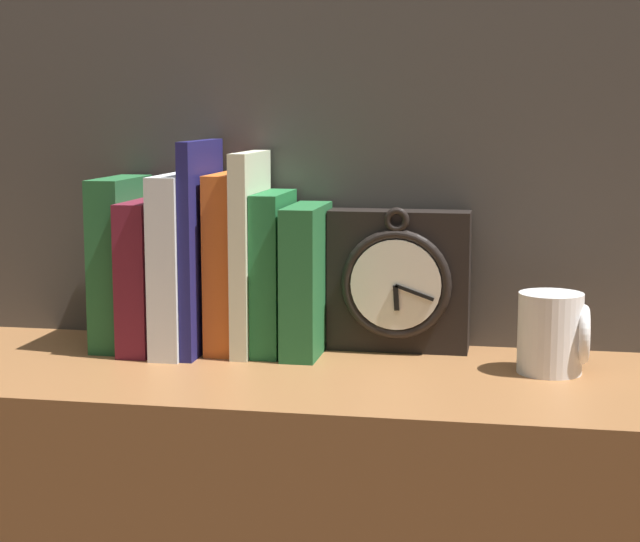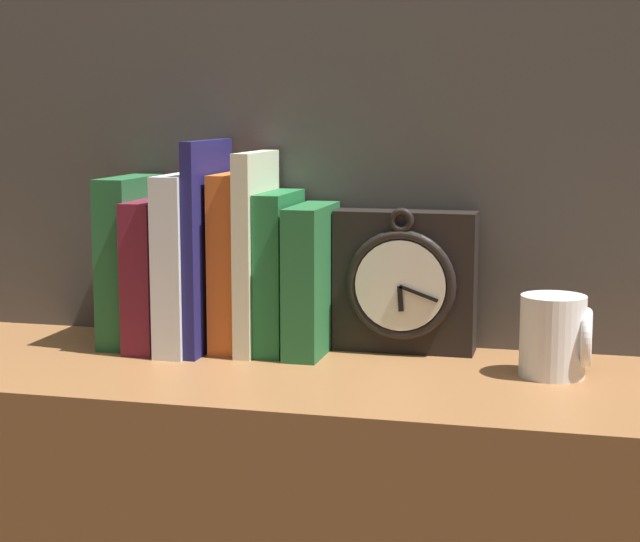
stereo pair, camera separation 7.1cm
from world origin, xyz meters
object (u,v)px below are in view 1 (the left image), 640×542
object	(u,v)px
book_slot4_orange	(228,262)
book_slot7_green	(306,280)
book_slot0_green	(121,262)
book_slot2_white	(181,263)
book_slot3_navy	(202,247)
book_slot6_green	(274,272)
clock	(398,281)
book_slot1_maroon	(149,274)
mug	(554,333)
book_slot5_cream	(251,252)

from	to	relation	value
book_slot4_orange	book_slot7_green	world-z (taller)	book_slot4_orange
book_slot0_green	book_slot4_orange	size ratio (longest dim) A/B	0.97
book_slot2_white	book_slot3_navy	size ratio (longest dim) A/B	0.84
book_slot6_green	clock	bearing A→B (deg)	11.44
book_slot1_maroon	mug	bearing A→B (deg)	-4.60
book_slot0_green	book_slot2_white	bearing A→B (deg)	-8.05
book_slot2_white	mug	xyz separation A→B (m)	(0.44, -0.04, -0.06)
book_slot7_green	mug	distance (m)	0.30
book_slot1_maroon	mug	distance (m)	0.49
clock	book_slot1_maroon	distance (m)	0.30
book_slot6_green	book_slot4_orange	bearing A→B (deg)	178.66
book_slot5_cream	book_slot0_green	bearing A→B (deg)	-179.95
book_slot2_white	book_slot4_orange	world-z (taller)	same
clock	book_slot1_maroon	xyz separation A→B (m)	(-0.30, -0.04, 0.01)
book_slot2_white	book_slot3_navy	world-z (taller)	book_slot3_navy
book_slot0_green	book_slot5_cream	xyz separation A→B (m)	(0.17, 0.00, 0.02)
book_slot4_orange	book_slot6_green	size ratio (longest dim) A/B	1.11
book_slot6_green	book_slot7_green	size ratio (longest dim) A/B	1.08
book_slot0_green	book_slot7_green	size ratio (longest dim) A/B	1.17
book_slot0_green	book_slot5_cream	world-z (taller)	book_slot5_cream
book_slot0_green	mug	xyz separation A→B (m)	(0.52, -0.05, -0.06)
book_slot1_maroon	book_slot3_navy	world-z (taller)	book_slot3_navy
clock	book_slot6_green	world-z (taller)	book_slot6_green
book_slot6_green	mug	bearing A→B (deg)	-8.78
book_slot1_maroon	book_slot7_green	distance (m)	0.20
book_slot4_orange	book_slot6_green	bearing A→B (deg)	-1.34
book_slot0_green	book_slot3_navy	xyz separation A→B (m)	(0.11, -0.01, 0.02)
book_slot0_green	book_slot6_green	distance (m)	0.19
book_slot0_green	book_slot3_navy	distance (m)	0.11
clock	book_slot5_cream	distance (m)	0.18
book_slot4_orange	mug	xyz separation A→B (m)	(0.39, -0.05, -0.06)
clock	book_slot4_orange	distance (m)	0.21
book_slot1_maroon	book_slot7_green	world-z (taller)	book_slot1_maroon
book_slot3_navy	book_slot5_cream	xyz separation A→B (m)	(0.06, 0.01, -0.01)
book_slot0_green	clock	bearing A→B (deg)	5.74
book_slot3_navy	book_slot7_green	xyz separation A→B (m)	(0.13, 0.01, -0.04)
book_slot3_navy	book_slot6_green	distance (m)	0.09
book_slot5_cream	book_slot6_green	size ratio (longest dim) A/B	1.25
book_slot5_cream	book_slot2_white	bearing A→B (deg)	-172.15
clock	book_slot4_orange	world-z (taller)	book_slot4_orange
book_slot0_green	book_slot5_cream	bearing A→B (deg)	0.05
book_slot7_green	book_slot5_cream	bearing A→B (deg)	179.60
clock	book_slot6_green	xyz separation A→B (m)	(-0.15, -0.03, 0.01)
book_slot4_orange	book_slot2_white	bearing A→B (deg)	-162.66
book_slot6_green	mug	distance (m)	0.34
book_slot5_cream	book_slot6_green	xyz separation A→B (m)	(0.03, 0.00, -0.02)
book_slot0_green	book_slot1_maroon	distance (m)	0.04
book_slot0_green	book_slot2_white	xyz separation A→B (m)	(0.08, -0.01, 0.00)
mug	book_slot1_maroon	bearing A→B (deg)	175.40
clock	mug	bearing A→B (deg)	-23.91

